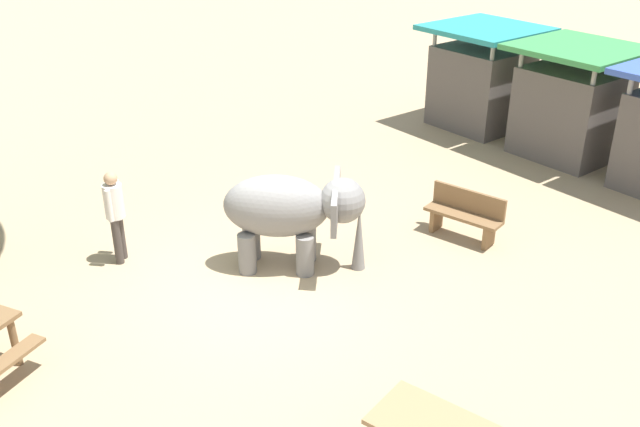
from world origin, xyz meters
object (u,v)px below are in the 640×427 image
at_px(market_stall_green, 571,107).
at_px(person_handler, 115,210).
at_px(elephant, 292,210).
at_px(market_stall_teal, 481,82).
at_px(wooden_bench, 465,213).

bearing_deg(market_stall_green, person_handler, -99.90).
bearing_deg(elephant, person_handler, 179.93).
distance_m(elephant, market_stall_teal, 8.38).
xyz_separation_m(person_handler, market_stall_teal, (-0.84, 10.07, 0.19)).
height_order(person_handler, market_stall_green, market_stall_green).
xyz_separation_m(person_handler, wooden_bench, (3.01, 5.19, -0.48)).
bearing_deg(elephant, market_stall_green, 43.12).
bearing_deg(wooden_bench, market_stall_green, -88.68).
distance_m(person_handler, wooden_bench, 6.02).
bearing_deg(market_stall_teal, wooden_bench, -51.70).
bearing_deg(elephant, wooden_bench, 22.28).
height_order(elephant, person_handler, same).
bearing_deg(market_stall_green, market_stall_teal, 180.00).
height_order(wooden_bench, market_stall_teal, market_stall_teal).
xyz_separation_m(elephant, wooden_bench, (1.07, 3.02, -0.56)).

